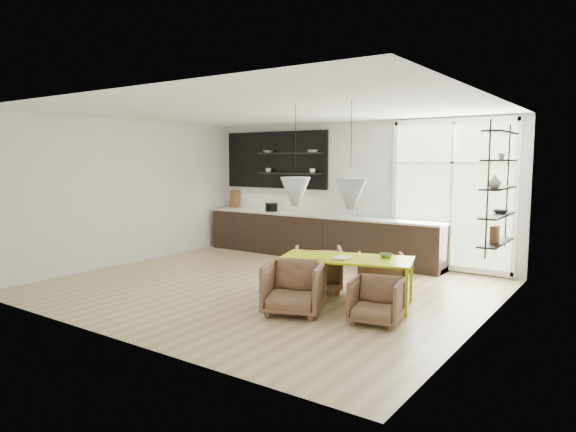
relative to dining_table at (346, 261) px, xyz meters
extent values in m
cube|color=tan|center=(-1.59, 0.12, -0.65)|extent=(7.00, 6.00, 0.01)
cube|color=silver|center=(-1.59, 3.12, 0.81)|extent=(7.00, 0.02, 2.90)
cube|color=silver|center=(-5.09, 0.12, 0.81)|extent=(0.02, 6.00, 2.90)
cube|color=silver|center=(1.91, 0.12, 0.81)|extent=(0.02, 6.00, 2.90)
cube|color=white|center=(-1.59, 0.12, 2.26)|extent=(7.00, 6.00, 0.01)
cube|color=#B2D1A5|center=(0.56, 3.09, 0.81)|extent=(2.20, 0.02, 2.70)
cube|color=white|center=(0.56, 3.06, 0.81)|extent=(2.30, 0.08, 2.80)
cone|color=silver|center=(-0.64, -0.38, 1.01)|extent=(0.44, 0.44, 0.42)
cone|color=silver|center=(0.26, -0.38, 1.01)|extent=(0.44, 0.44, 0.42)
cylinder|color=black|center=(-0.64, -0.38, 1.81)|extent=(0.01, 0.01, 0.89)
cylinder|color=black|center=(0.26, -0.38, 1.81)|extent=(0.01, 0.01, 0.89)
cube|color=black|center=(-2.19, 2.79, -0.19)|extent=(5.50, 0.65, 0.90)
cube|color=beige|center=(-2.19, 2.79, 0.28)|extent=(5.54, 0.69, 0.04)
cube|color=silver|center=(-2.19, 3.11, 0.56)|extent=(5.50, 0.02, 0.55)
cube|color=black|center=(-3.54, 3.08, 1.46)|extent=(2.80, 0.06, 1.30)
cube|color=black|center=(-3.04, 2.94, 1.61)|extent=(1.60, 0.28, 0.03)
cube|color=black|center=(-3.04, 2.94, 1.16)|extent=(1.60, 0.28, 0.03)
cube|color=brown|center=(-4.74, 3.02, 0.51)|extent=(0.30, 0.10, 0.42)
cylinder|color=silver|center=(-1.29, 2.89, 0.48)|extent=(0.02, 0.02, 0.40)
imported|color=white|center=(-3.64, 2.94, 1.65)|extent=(0.22, 0.22, 0.05)
imported|color=white|center=(-2.44, 2.94, 1.65)|extent=(0.22, 0.22, 0.05)
imported|color=white|center=(-3.64, 2.94, 1.22)|extent=(0.12, 0.12, 0.10)
imported|color=white|center=(-2.44, 2.94, 1.22)|extent=(0.12, 0.12, 0.10)
cylinder|color=black|center=(-3.43, 2.77, 0.38)|extent=(0.28, 0.28, 0.17)
cube|color=black|center=(1.77, 0.72, 1.06)|extent=(0.02, 0.02, 1.90)
cube|color=black|center=(1.77, 1.92, 1.06)|extent=(0.02, 0.02, 1.90)
cube|color=black|center=(1.77, 1.32, 0.26)|extent=(0.26, 1.20, 0.02)
cube|color=black|center=(1.77, 1.32, 0.66)|extent=(0.26, 1.20, 0.02)
cube|color=black|center=(1.77, 1.32, 1.06)|extent=(0.26, 1.20, 0.02)
cube|color=black|center=(1.77, 1.32, 1.46)|extent=(0.26, 1.20, 0.03)
cube|color=black|center=(1.77, 1.32, 1.86)|extent=(0.26, 1.20, 0.03)
imported|color=white|center=(1.77, 1.07, 1.16)|extent=(0.18, 0.18, 0.19)
imported|color=#333338|center=(1.77, 1.52, 0.70)|extent=(0.22, 0.22, 0.05)
imported|color=white|center=(1.77, 1.42, 1.52)|extent=(0.10, 0.10, 0.09)
cube|color=brown|center=(1.77, 1.22, 0.39)|extent=(0.10, 0.18, 0.24)
cube|color=#AABE02|center=(0.00, 0.00, 0.03)|extent=(2.06, 1.36, 0.03)
cube|color=#AABE02|center=(-0.76, -0.63, -0.31)|extent=(0.05, 0.05, 0.66)
cube|color=#AABE02|center=(-0.97, 0.11, -0.31)|extent=(0.05, 0.05, 0.66)
cube|color=#AABE02|center=(0.97, -0.11, -0.31)|extent=(0.05, 0.05, 0.66)
cube|color=#AABE02|center=(0.76, 0.63, -0.31)|extent=(0.05, 0.05, 0.66)
imported|color=brown|center=(-0.76, 0.46, -0.29)|extent=(1.05, 1.06, 0.70)
imported|color=brown|center=(0.23, 0.73, -0.31)|extent=(0.98, 0.98, 0.66)
imported|color=brown|center=(-0.36, -0.82, -0.28)|extent=(1.00, 1.01, 0.72)
imported|color=brown|center=(0.75, -0.57, -0.35)|extent=(0.76, 0.77, 0.60)
cylinder|color=black|center=(-0.99, 0.01, -0.26)|extent=(0.29, 0.29, 0.02)
cylinder|color=black|center=(-0.99, 0.01, -0.53)|extent=(0.31, 0.31, 0.01)
cylinder|color=black|center=(-0.86, -0.04, -0.45)|extent=(0.01, 0.01, 0.39)
cylinder|color=black|center=(-0.94, 0.14, -0.45)|extent=(0.01, 0.01, 0.39)
cylinder|color=black|center=(-1.12, 0.06, -0.45)|extent=(0.01, 0.01, 0.39)
cylinder|color=black|center=(-1.04, -0.12, -0.45)|extent=(0.01, 0.01, 0.39)
imported|color=white|center=(-0.12, -0.12, 0.06)|extent=(0.24, 0.31, 0.03)
imported|color=#5B8251|center=(0.47, 0.34, 0.08)|extent=(0.26, 0.26, 0.06)
camera|label=1|loc=(3.52, -6.52, 1.48)|focal=32.00mm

